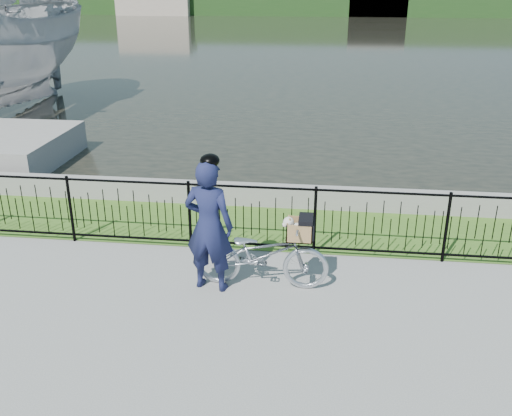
# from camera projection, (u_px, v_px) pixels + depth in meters

# --- Properties ---
(ground) EXTENTS (120.00, 120.00, 0.00)m
(ground) POSITION_uv_depth(u_px,v_px,m) (236.00, 303.00, 7.77)
(ground) COLOR gray
(ground) RESTS_ON ground
(grass_strip) EXTENTS (60.00, 2.00, 0.01)m
(grass_strip) POSITION_uv_depth(u_px,v_px,m) (259.00, 225.00, 10.15)
(grass_strip) COLOR #426B21
(grass_strip) RESTS_ON ground
(water) EXTENTS (120.00, 120.00, 0.00)m
(water) POSITION_uv_depth(u_px,v_px,m) (313.00, 41.00, 38.06)
(water) COLOR black
(water) RESTS_ON ground
(quay_wall) EXTENTS (60.00, 0.30, 0.40)m
(quay_wall) POSITION_uv_depth(u_px,v_px,m) (265.00, 195.00, 11.00)
(quay_wall) COLOR gray
(quay_wall) RESTS_ON ground
(fence) EXTENTS (14.00, 0.06, 1.15)m
(fence) POSITION_uv_depth(u_px,v_px,m) (251.00, 218.00, 9.02)
(fence) COLOR black
(fence) RESTS_ON ground
(far_treeline) EXTENTS (120.00, 6.00, 3.00)m
(far_treeline) POSITION_uv_depth(u_px,v_px,m) (321.00, 0.00, 62.28)
(far_treeline) COLOR #214119
(far_treeline) RESTS_ON ground
(far_building_right) EXTENTS (6.00, 3.00, 3.20)m
(far_building_right) POSITION_uv_depth(u_px,v_px,m) (378.00, 0.00, 60.18)
(far_building_right) COLOR #AE9D8C
(far_building_right) RESTS_ON ground
(bicycle_rig) EXTENTS (1.89, 0.66, 1.11)m
(bicycle_rig) POSITION_uv_depth(u_px,v_px,m) (263.00, 253.00, 8.03)
(bicycle_rig) COLOR #B6BAC3
(bicycle_rig) RESTS_ON ground
(cyclist) EXTENTS (0.76, 0.57, 1.97)m
(cyclist) POSITION_uv_depth(u_px,v_px,m) (209.00, 225.00, 7.81)
(cyclist) COLOR #171B3F
(cyclist) RESTS_ON ground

